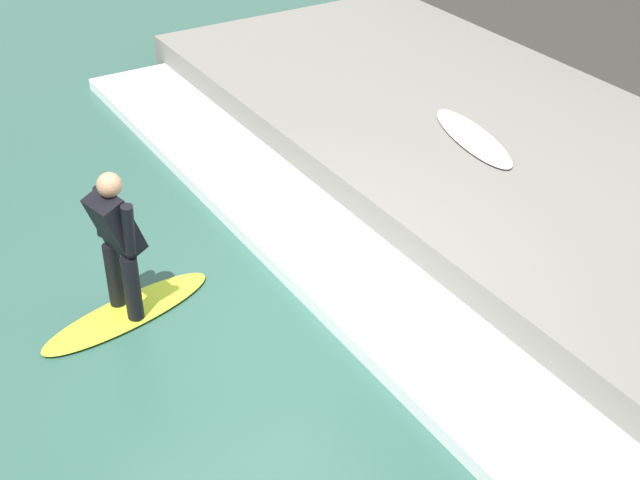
# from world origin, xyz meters

# --- Properties ---
(ground_plane) EXTENTS (28.00, 28.00, 0.00)m
(ground_plane) POSITION_xyz_m (0.00, 0.00, 0.00)
(ground_plane) COLOR #2D564C
(concrete_ledge) EXTENTS (4.40, 12.82, 0.48)m
(concrete_ledge) POSITION_xyz_m (3.92, 0.00, 0.24)
(concrete_ledge) COLOR slate
(concrete_ledge) RESTS_ON ground_plane
(wave_foam_crest) EXTENTS (1.16, 12.18, 0.15)m
(wave_foam_crest) POSITION_xyz_m (1.14, 0.00, 0.08)
(wave_foam_crest) COLOR white
(wave_foam_crest) RESTS_ON ground_plane
(surfboard_riding) EXTENTS (1.83, 0.87, 0.06)m
(surfboard_riding) POSITION_xyz_m (-0.91, 0.76, 0.03)
(surfboard_riding) COLOR #BFE02D
(surfboard_riding) RESTS_ON ground_plane
(surfer_riding) EXTENTS (0.47, 0.60, 1.42)m
(surfer_riding) POSITION_xyz_m (-0.91, 0.76, 0.85)
(surfer_riding) COLOR black
(surfer_riding) RESTS_ON surfboard_riding
(surfboard_spare) EXTENTS (0.79, 1.71, 0.06)m
(surfboard_spare) POSITION_xyz_m (3.51, 1.23, 0.51)
(surfboard_spare) COLOR white
(surfboard_spare) RESTS_ON concrete_ledge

